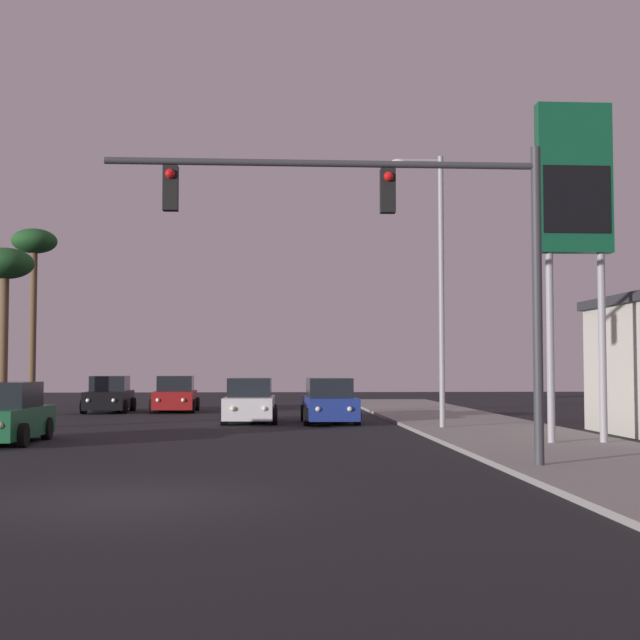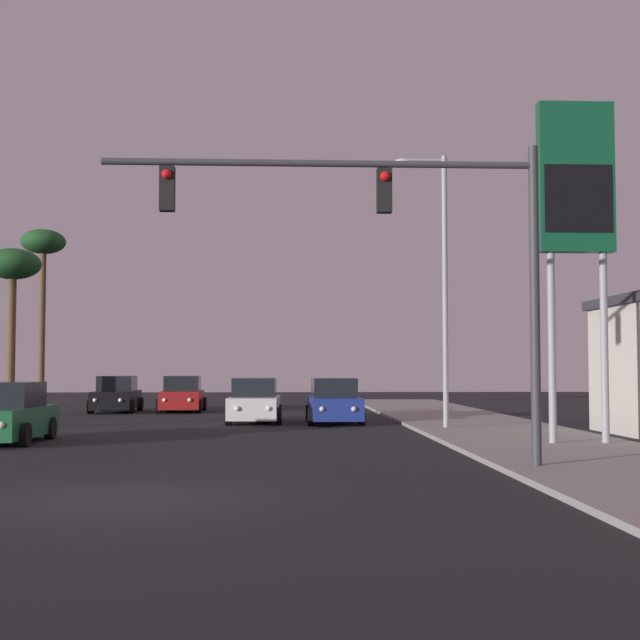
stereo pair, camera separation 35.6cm
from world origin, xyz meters
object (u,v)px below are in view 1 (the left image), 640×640
at_px(gas_station_sign, 574,197).
at_px(car_blue, 329,403).
at_px(car_green, 3,416).
at_px(palm_tree_mid, 5,271).
at_px(car_white, 250,402).
at_px(street_lamp, 437,276).
at_px(car_black, 109,396).
at_px(car_red, 175,396).
at_px(palm_tree_far, 34,252).
at_px(traffic_light_mast, 409,233).

bearing_deg(gas_station_sign, car_blue, 119.47).
bearing_deg(car_green, palm_tree_mid, -71.82).
distance_m(car_white, street_lamp, 8.95).
relative_size(car_black, street_lamp, 0.48).
bearing_deg(palm_tree_mid, gas_station_sign, -38.63).
xyz_separation_m(car_red, palm_tree_far, (-8.24, 6.36, 7.52)).
bearing_deg(car_green, car_black, -87.88).
xyz_separation_m(traffic_light_mast, gas_station_sign, (5.27, 5.20, 1.81)).
distance_m(car_red, palm_tree_mid, 9.47).
bearing_deg(car_white, traffic_light_mast, 104.26).
xyz_separation_m(car_white, palm_tree_far, (-11.86, 14.67, 7.52)).
xyz_separation_m(car_blue, traffic_light_mast, (0.53, -15.47, 4.04)).
bearing_deg(car_green, car_red, -98.00).
distance_m(car_white, car_green, 10.92).
relative_size(car_green, gas_station_sign, 0.48).
distance_m(car_white, palm_tree_far, 20.31).
height_order(street_lamp, palm_tree_far, palm_tree_far).
relative_size(car_black, gas_station_sign, 0.48).
bearing_deg(traffic_light_mast, car_blue, 91.95).
bearing_deg(street_lamp, car_blue, 128.05).
bearing_deg(palm_tree_far, car_blue, -45.55).
distance_m(car_white, palm_tree_mid, 12.70).
distance_m(car_black, gas_station_sign, 25.10).
bearing_deg(traffic_light_mast, car_green, 144.40).
xyz_separation_m(car_white, palm_tree_mid, (-10.49, 4.67, 5.42)).
distance_m(street_lamp, gas_station_sign, 6.73).
relative_size(traffic_light_mast, palm_tree_mid, 1.24).
bearing_deg(car_green, gas_station_sign, 174.46).
bearing_deg(palm_tree_mid, street_lamp, -29.12).
bearing_deg(car_green, palm_tree_far, -75.33).
relative_size(car_white, street_lamp, 0.48).
bearing_deg(car_red, car_black, 0.84).
bearing_deg(traffic_light_mast, street_lamp, 76.21).
distance_m(gas_station_sign, palm_tree_far, 32.77).
relative_size(car_white, gas_station_sign, 0.48).
xyz_separation_m(gas_station_sign, palm_tree_far, (-20.64, 25.40, 1.67)).
bearing_deg(palm_tree_mid, car_white, -23.98).
relative_size(palm_tree_far, palm_tree_mid, 1.33).
xyz_separation_m(car_white, car_red, (-3.62, 8.31, 0.00)).
bearing_deg(traffic_light_mast, car_black, 112.84).
height_order(car_blue, palm_tree_mid, palm_tree_mid).
height_order(car_blue, car_red, same).
bearing_deg(palm_tree_far, street_lamp, -46.84).
height_order(car_red, gas_station_sign, gas_station_sign).
xyz_separation_m(car_red, car_black, (-3.03, -0.12, 0.00)).
bearing_deg(street_lamp, car_green, -162.71).
bearing_deg(street_lamp, car_white, 143.32).
relative_size(car_green, car_black, 1.00).
distance_m(car_black, traffic_light_mast, 26.48).
height_order(car_green, gas_station_sign, gas_station_sign).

